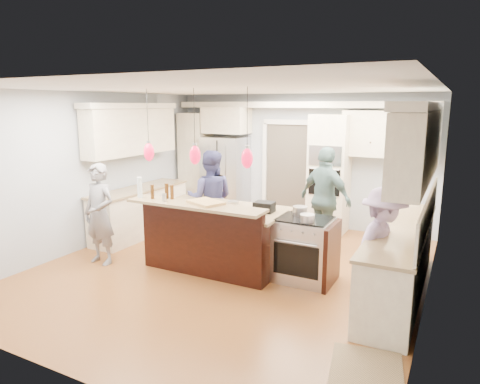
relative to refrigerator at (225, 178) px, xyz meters
The scene contains 23 objects.
ground_plane 3.19m from the refrigerator, 59.58° to the right, with size 6.00×6.00×0.00m, color #A46B2D.
room_shell 3.20m from the refrigerator, 59.58° to the right, with size 5.54×6.04×2.72m.
refrigerator is the anchor object (origin of this frame).
oven_column 2.31m from the refrigerator, ahead, with size 0.72×0.69×2.30m.
back_upper_cabinets 1.12m from the refrigerator, ahead, with size 5.30×0.61×2.54m.
right_counter_run 4.63m from the refrigerator, 30.36° to the right, with size 0.64×3.10×2.51m.
left_cabinets 2.05m from the refrigerator, 115.94° to the right, with size 0.64×2.30×2.51m.
kitchen_island 2.91m from the refrigerator, 63.10° to the right, with size 2.10×1.46×1.12m.
island_range 3.71m from the refrigerator, 42.59° to the right, with size 0.82×0.71×0.92m.
pendant_lights 3.53m from the refrigerator, 67.57° to the right, with size 1.75×0.15×1.03m.
person_bar_end 3.34m from the refrigerator, 96.83° to the right, with size 0.58×0.38×1.60m, color gray.
person_far_left 1.92m from the refrigerator, 68.63° to the right, with size 0.83×0.65×1.71m, color navy.
person_far_right 2.75m from the refrigerator, 22.19° to the right, with size 1.05×0.44×1.79m, color slate.
person_range_side 4.76m from the refrigerator, 36.99° to the right, with size 0.99×0.57×1.53m, color #AE94C7.
floor_rug 5.95m from the refrigerator, 47.83° to the right, with size 0.67×0.97×0.01m, color #9B7B54.
water_bottle 3.26m from the refrigerator, 83.71° to the right, with size 0.07×0.07×0.31m, color silver.
beer_bottle_a 3.21m from the refrigerator, 74.79° to the right, with size 0.05×0.05×0.21m, color #44260C.
beer_bottle_b 3.26m from the refrigerator, 79.88° to the right, with size 0.05×0.05×0.21m, color #44260C.
beer_bottle_c 3.19m from the refrigerator, 76.38° to the right, with size 0.06×0.06×0.23m, color #44260C.
drink_can 3.38m from the refrigerator, 75.64° to the right, with size 0.06×0.06×0.12m, color #B7B7BC.
cutting_board 3.43m from the refrigerator, 65.19° to the right, with size 0.48×0.34×0.04m, color tan.
pot_large 3.47m from the refrigerator, 42.62° to the right, with size 0.21×0.21×0.12m, color #B7B7BC.
pot_small 3.83m from the refrigerator, 43.77° to the right, with size 0.20×0.20×0.10m, color #B7B7BC.
Camera 1 is at (2.99, -5.41, 2.48)m, focal length 32.00 mm.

